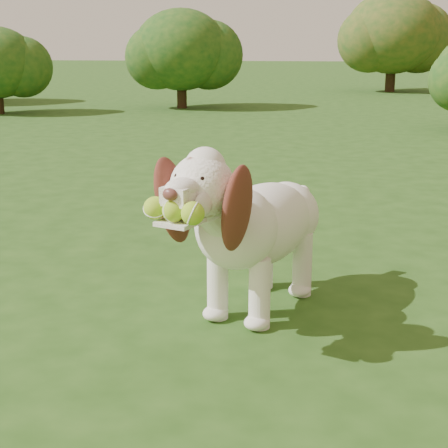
# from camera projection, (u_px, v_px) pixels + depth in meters

# --- Properties ---
(ground) EXTENTS (80.00, 80.00, 0.00)m
(ground) POSITION_uv_depth(u_px,v_px,m) (324.00, 308.00, 3.11)
(ground) COLOR #214513
(ground) RESTS_ON ground
(dog) EXTENTS (0.72, 1.18, 0.80)m
(dog) POSITION_uv_depth(u_px,v_px,m) (252.00, 221.00, 2.95)
(dog) COLOR white
(dog) RESTS_ON ground
(shrub_b) EXTENTS (1.68, 1.68, 1.74)m
(shrub_b) POSITION_uv_depth(u_px,v_px,m) (181.00, 50.00, 12.16)
(shrub_b) COLOR #382314
(shrub_b) RESTS_ON ground
(shrub_i) EXTENTS (2.24, 2.24, 2.32)m
(shrub_i) POSITION_uv_depth(u_px,v_px,m) (393.00, 33.00, 16.09)
(shrub_i) COLOR #382314
(shrub_i) RESTS_ON ground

